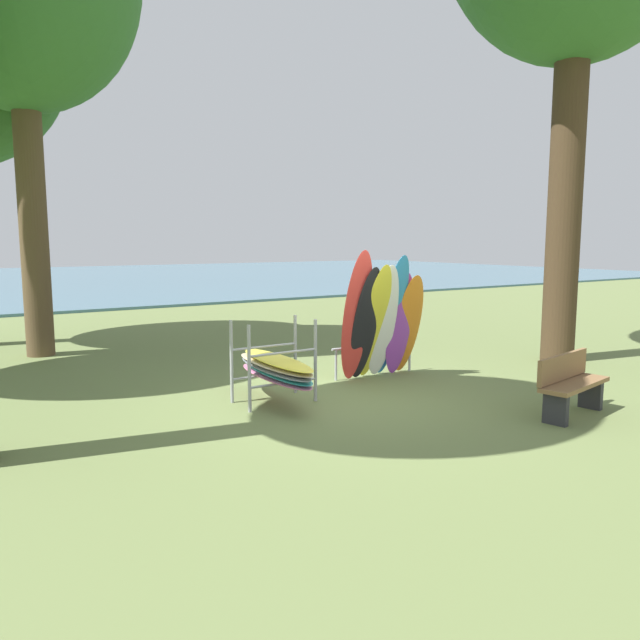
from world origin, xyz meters
name	(u,v)px	position (x,y,z in m)	size (l,w,h in m)	color
ground_plane	(354,399)	(0.00, 0.00, 0.00)	(80.00, 80.00, 0.00)	olive
lake_water	(40,280)	(0.00, 31.96, 0.05)	(80.00, 36.00, 0.10)	#477084
leaning_board_pile	(382,322)	(1.23, 0.87, 1.01)	(1.76, 0.73, 2.27)	red
board_storage_rack	(275,368)	(-1.10, 0.50, 0.52)	(1.15, 2.12, 1.25)	#9EA0A5
park_bench	(571,383)	(2.01, -2.34, 0.45)	(1.45, 0.68, 0.85)	#2D2D33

